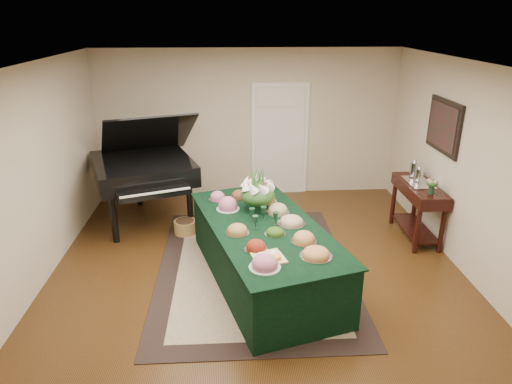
{
  "coord_description": "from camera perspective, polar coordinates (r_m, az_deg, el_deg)",
  "views": [
    {
      "loc": [
        -0.32,
        -5.29,
        3.24
      ],
      "look_at": [
        0.0,
        0.3,
        1.05
      ],
      "focal_mm": 32.0,
      "sensor_mm": 36.0,
      "label": 1
    }
  ],
  "objects": [
    {
      "name": "green_goblets",
      "position": [
        5.69,
        0.71,
        -3.14
      ],
      "size": [
        0.36,
        0.35,
        0.18
      ],
      "color": "#13301E",
      "rests_on": "buffet_table"
    },
    {
      "name": "tea_service",
      "position": [
        7.34,
        19.47,
        2.22
      ],
      "size": [
        0.34,
        0.58,
        0.3
      ],
      "color": "silver",
      "rests_on": "mahogany_sideboard"
    },
    {
      "name": "area_rug",
      "position": [
        6.32,
        -0.3,
        -9.37
      ],
      "size": [
        2.56,
        3.58,
        0.01
      ],
      "color": "black",
      "rests_on": "ground"
    },
    {
      "name": "cutting_board",
      "position": [
        4.94,
        1.53,
        -7.88
      ],
      "size": [
        0.4,
        0.4,
        0.1
      ],
      "color": "tan",
      "rests_on": "buffet_table"
    },
    {
      "name": "grand_piano",
      "position": [
        7.6,
        -13.87,
        2.98
      ],
      "size": [
        1.94,
        2.14,
        1.83
      ],
      "color": "black",
      "rests_on": "ground"
    },
    {
      "name": "pink_bouquet",
      "position": [
        6.86,
        21.17,
        0.97
      ],
      "size": [
        0.18,
        0.18,
        0.23
      ],
      "color": "#13301E",
      "rests_on": "mahogany_sideboard"
    },
    {
      "name": "buffet_table",
      "position": [
        5.87,
        1.02,
        -7.56
      ],
      "size": [
        1.99,
        2.98,
        0.79
      ],
      "color": "black",
      "rests_on": "ground"
    },
    {
      "name": "kitchen_doorway",
      "position": [
        8.6,
        2.99,
        6.38
      ],
      "size": [
        1.05,
        0.07,
        2.1
      ],
      "color": "white",
      "rests_on": "ground"
    },
    {
      "name": "floral_centerpiece",
      "position": [
        6.02,
        0.21,
        0.2
      ],
      "size": [
        0.47,
        0.47,
        0.47
      ],
      "color": "#13301E",
      "rests_on": "buffet_table"
    },
    {
      "name": "food_platters",
      "position": [
        5.71,
        1.06,
        -3.52
      ],
      "size": [
        1.4,
        2.42,
        0.14
      ],
      "color": "#B8C2B8",
      "rests_on": "buffet_table"
    },
    {
      "name": "wall_painting",
      "position": [
        7.08,
        22.41,
        7.62
      ],
      "size": [
        0.05,
        0.95,
        0.75
      ],
      "color": "black",
      "rests_on": "ground"
    },
    {
      "name": "wicker_basket",
      "position": [
        7.29,
        -8.84,
        -4.36
      ],
      "size": [
        0.35,
        0.35,
        0.22
      ],
      "primitive_type": "cylinder",
      "color": "#A37F41",
      "rests_on": "ground"
    },
    {
      "name": "mahogany_sideboard",
      "position": [
        7.29,
        19.67,
        -0.58
      ],
      "size": [
        0.45,
        1.2,
        0.87
      ],
      "color": "black",
      "rests_on": "ground"
    },
    {
      "name": "ground",
      "position": [
        6.21,
        0.16,
        -10.09
      ],
      "size": [
        6.0,
        6.0,
        0.0
      ],
      "primitive_type": "plane",
      "color": "black",
      "rests_on": "ground"
    }
  ]
}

